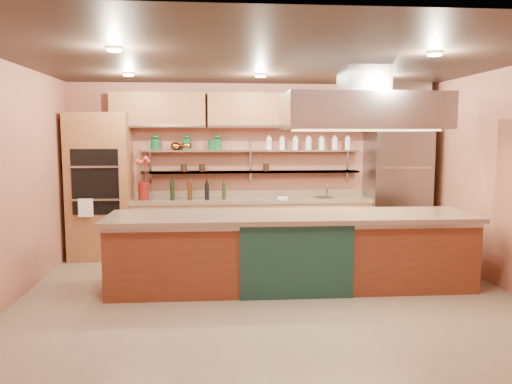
{
  "coord_description": "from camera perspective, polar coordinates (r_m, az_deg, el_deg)",
  "views": [
    {
      "loc": [
        -0.64,
        -5.83,
        1.95
      ],
      "look_at": [
        -0.08,
        1.0,
        1.17
      ],
      "focal_mm": 35.0,
      "sensor_mm": 36.0,
      "label": 1
    }
  ],
  "objects": [
    {
      "name": "floor",
      "position": [
        6.18,
        1.52,
        -12.01
      ],
      "size": [
        6.0,
        5.0,
        0.02
      ],
      "primitive_type": "cube",
      "color": "gray",
      "rests_on": "ground"
    },
    {
      "name": "ceiling",
      "position": [
        5.92,
        1.61,
        14.72
      ],
      "size": [
        6.0,
        5.0,
        0.02
      ],
      "primitive_type": "cube",
      "color": "black",
      "rests_on": "wall_back"
    },
    {
      "name": "wall_back",
      "position": [
        8.37,
        -0.31,
        2.71
      ],
      "size": [
        6.0,
        0.04,
        2.8
      ],
      "primitive_type": "cube",
      "color": "#A7654F",
      "rests_on": "floor"
    },
    {
      "name": "wall_front",
      "position": [
        3.43,
        6.15,
        -2.8
      ],
      "size": [
        6.0,
        0.04,
        2.8
      ],
      "primitive_type": "cube",
      "color": "#A7654F",
      "rests_on": "floor"
    },
    {
      "name": "wall_left",
      "position": [
        6.31,
        -26.64,
        0.78
      ],
      "size": [
        0.04,
        5.0,
        2.8
      ],
      "primitive_type": "cube",
      "color": "#A7654F",
      "rests_on": "floor"
    },
    {
      "name": "wall_right",
      "position": [
        6.89,
        27.2,
        1.18
      ],
      "size": [
        0.04,
        5.0,
        2.8
      ],
      "primitive_type": "cube",
      "color": "#A7654F",
      "rests_on": "floor"
    },
    {
      "name": "oven_stack",
      "position": [
        8.25,
        -17.36,
        0.62
      ],
      "size": [
        0.95,
        0.64,
        2.3
      ],
      "primitive_type": "cube",
      "color": "#945D36",
      "rests_on": "floor"
    },
    {
      "name": "refrigerator",
      "position": [
        8.56,
        15.77,
        0.2
      ],
      "size": [
        0.95,
        0.72,
        2.1
      ],
      "primitive_type": "cube",
      "color": "slate",
      "rests_on": "floor"
    },
    {
      "name": "back_counter",
      "position": [
        8.18,
        -0.5,
        -3.97
      ],
      "size": [
        3.84,
        0.64,
        0.93
      ],
      "primitive_type": "cube",
      "color": "tan",
      "rests_on": "floor"
    },
    {
      "name": "wall_shelf_lower",
      "position": [
        8.24,
        -0.59,
        2.31
      ],
      "size": [
        3.6,
        0.26,
        0.03
      ],
      "primitive_type": "cube",
      "color": "#A2A4A9",
      "rests_on": "wall_back"
    },
    {
      "name": "wall_shelf_upper",
      "position": [
        8.22,
        -0.59,
        4.74
      ],
      "size": [
        3.6,
        0.26,
        0.03
      ],
      "primitive_type": "cube",
      "color": "#A2A4A9",
      "rests_on": "wall_back"
    },
    {
      "name": "upper_cabinets",
      "position": [
        8.18,
        -0.22,
        9.28
      ],
      "size": [
        4.6,
        0.36,
        0.55
      ],
      "primitive_type": "cube",
      "color": "#945D36",
      "rests_on": "wall_back"
    },
    {
      "name": "range_hood",
      "position": [
        6.51,
        12.11,
        8.97
      ],
      "size": [
        2.0,
        1.0,
        0.45
      ],
      "primitive_type": "cube",
      "color": "#A2A4A9",
      "rests_on": "ceiling"
    },
    {
      "name": "ceiling_downlights",
      "position": [
        6.12,
        1.39,
        14.18
      ],
      "size": [
        4.0,
        2.8,
        0.02
      ],
      "primitive_type": "cube",
      "color": "#FFE5A5",
      "rests_on": "ceiling"
    },
    {
      "name": "island",
      "position": [
        6.48,
        4.03,
        -6.7
      ],
      "size": [
        4.57,
        1.03,
        0.95
      ],
      "primitive_type": "cube",
      "rotation": [
        0.0,
        0.0,
        -0.01
      ],
      "color": "brown",
      "rests_on": "floor"
    },
    {
      "name": "flower_vase",
      "position": [
        8.1,
        -12.75,
        0.12
      ],
      "size": [
        0.21,
        0.21,
        0.29
      ],
      "primitive_type": "cylinder",
      "rotation": [
        0.0,
        0.0,
        -0.42
      ],
      "color": "maroon",
      "rests_on": "back_counter"
    },
    {
      "name": "oil_bottle_cluster",
      "position": [
        8.03,
        -6.6,
        0.22
      ],
      "size": [
        0.98,
        0.56,
        0.3
      ],
      "primitive_type": "cube",
      "rotation": [
        0.0,
        0.0,
        0.33
      ],
      "color": "black",
      "rests_on": "back_counter"
    },
    {
      "name": "kitchen_scale",
      "position": [
        8.11,
        3.05,
        -0.45
      ],
      "size": [
        0.16,
        0.13,
        0.08
      ],
      "primitive_type": "cube",
      "rotation": [
        0.0,
        0.0,
        0.13
      ],
      "color": "white",
      "rests_on": "back_counter"
    },
    {
      "name": "bar_faucet",
      "position": [
        8.34,
        8.12,
        0.21
      ],
      "size": [
        0.04,
        0.04,
        0.24
      ],
      "primitive_type": "cylinder",
      "rotation": [
        0.0,
        0.0,
        0.1
      ],
      "color": "white",
      "rests_on": "back_counter"
    },
    {
      "name": "copper_kettle",
      "position": [
        8.22,
        -9.17,
        5.21
      ],
      "size": [
        0.21,
        0.21,
        0.13
      ],
      "primitive_type": "ellipsoid",
      "rotation": [
        0.0,
        0.0,
        -0.41
      ],
      "color": "#B7602A",
      "rests_on": "wall_shelf_upper"
    },
    {
      "name": "green_canister",
      "position": [
        8.2,
        -5.01,
        5.38
      ],
      "size": [
        0.15,
        0.15,
        0.16
      ],
      "primitive_type": "cylinder",
      "rotation": [
        0.0,
        0.0,
        0.14
      ],
      "color": "#104F25",
      "rests_on": "wall_shelf_upper"
    }
  ]
}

